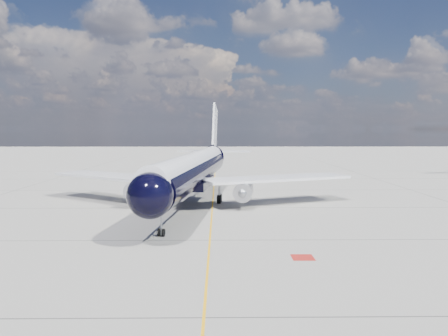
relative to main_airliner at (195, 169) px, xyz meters
The scene contains 4 objects.
ground 17.09m from the main_airliner, 82.15° to the left, with size 320.00×320.00×0.00m, color gray.
taxiway_centerline 12.38m from the main_airliner, 78.78° to the left, with size 0.16×160.00×0.01m, color #F3A60C.
red_marking 25.64m from the main_airliner, 69.00° to the right, with size 1.60×1.60×0.01m, color maroon.
main_airliner is the anchor object (origin of this frame).
Camera 1 is at (0.73, -40.67, 9.23)m, focal length 35.00 mm.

